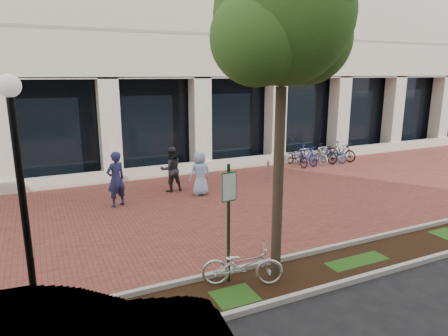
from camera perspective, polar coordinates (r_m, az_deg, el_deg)
name	(u,v)px	position (r m, az deg, el deg)	size (l,w,h in m)	color
ground	(200,207)	(13.45, -3.38, -5.63)	(120.00, 120.00, 0.00)	black
brick_plaza	(200,207)	(13.45, -3.38, -5.61)	(40.00, 9.00, 0.01)	brown
planting_strip	(290,278)	(9.19, 9.48, -15.21)	(40.00, 1.50, 0.01)	black
curb_plaza_side	(272,261)	(9.71, 6.91, -13.10)	(40.00, 0.12, 0.12)	#ADADA4
curb_street_side	(312,292)	(8.64, 12.44, -16.91)	(40.00, 0.12, 0.12)	#ADADA4
parking_sign	(229,210)	(8.24, 0.68, -5.97)	(0.34, 0.07, 2.60)	#133619
lamppost	(22,194)	(7.26, -26.89, -3.33)	(0.36, 0.36, 4.37)	black
street_tree	(284,24)	(8.26, 8.64, 19.61)	(3.27, 2.72, 6.84)	#463A28
locked_bicycle	(243,265)	(8.63, 2.66, -13.67)	(0.60, 1.72, 0.90)	silver
pedestrian_left	(116,179)	(13.74, -15.18, -1.58)	(0.69, 0.45, 1.88)	#202450
pedestrian_mid	(171,169)	(15.13, -7.59, -0.18)	(0.83, 0.65, 1.72)	#26272B
pedestrian_right	(200,173)	(14.58, -3.45, -0.75)	(0.81, 0.52, 1.65)	#97BDE1
bollard	(268,171)	(16.32, 6.29, -0.50)	(0.12, 0.12, 0.95)	#B7B7BB
bike_rack_cluster	(320,154)	(20.38, 13.50, 1.93)	(3.49, 1.76, 0.98)	black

